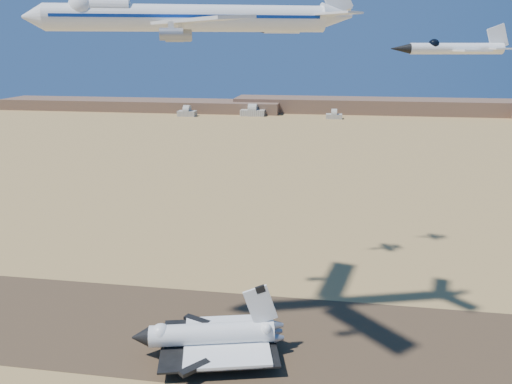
# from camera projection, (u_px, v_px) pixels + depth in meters

# --- Properties ---
(ground) EXTENTS (1200.00, 1200.00, 0.00)m
(ground) POSITION_uv_depth(u_px,v_px,m) (190.00, 330.00, 151.33)
(ground) COLOR tan
(ground) RESTS_ON ground
(runway) EXTENTS (600.00, 50.00, 0.06)m
(runway) POSITION_uv_depth(u_px,v_px,m) (190.00, 330.00, 151.32)
(runway) COLOR #4C3926
(runway) RESTS_ON ground
(ridgeline) EXTENTS (960.00, 90.00, 18.00)m
(ridgeline) POSITION_uv_depth(u_px,v_px,m) (354.00, 108.00, 639.51)
(ridgeline) COLOR brown
(ridgeline) RESTS_ON ground
(hangars) EXTENTS (200.50, 29.50, 30.00)m
(hangars) POSITION_uv_depth(u_px,v_px,m) (249.00, 113.00, 613.22)
(hangars) COLOR #BCB9A7
(hangars) RESTS_ON ground
(shuttle) EXTENTS (42.08, 32.21, 20.64)m
(shuttle) POSITION_uv_depth(u_px,v_px,m) (211.00, 336.00, 138.14)
(shuttle) COLOR white
(shuttle) RESTS_ON runway
(carrier_747) EXTENTS (82.49, 61.52, 20.65)m
(carrier_747) POSITION_uv_depth(u_px,v_px,m) (179.00, 18.00, 125.11)
(carrier_747) COLOR white
(crew_a) EXTENTS (0.48, 0.65, 1.66)m
(crew_a) POSITION_uv_depth(u_px,v_px,m) (220.00, 365.00, 133.43)
(crew_a) COLOR #D53F0C
(crew_a) RESTS_ON runway
(crew_b) EXTENTS (0.89, 0.87, 1.63)m
(crew_b) POSITION_uv_depth(u_px,v_px,m) (246.00, 364.00, 133.68)
(crew_b) COLOR #D53F0C
(crew_b) RESTS_ON runway
(crew_c) EXTENTS (1.08, 0.87, 1.64)m
(crew_c) POSITION_uv_depth(u_px,v_px,m) (242.00, 368.00, 132.04)
(crew_c) COLOR #D53F0C
(crew_c) RESTS_ON runway
(chase_jet_b) EXTENTS (14.46, 8.22, 3.65)m
(chase_jet_b) POSITION_uv_depth(u_px,v_px,m) (454.00, 48.00, 60.97)
(chase_jet_b) COLOR white
(chase_jet_d) EXTENTS (15.53, 9.22, 4.00)m
(chase_jet_d) POSITION_uv_depth(u_px,v_px,m) (281.00, 31.00, 171.24)
(chase_jet_d) COLOR white
(chase_jet_e) EXTENTS (14.00, 7.86, 3.51)m
(chase_jet_e) POSITION_uv_depth(u_px,v_px,m) (335.00, 8.00, 179.78)
(chase_jet_e) COLOR white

